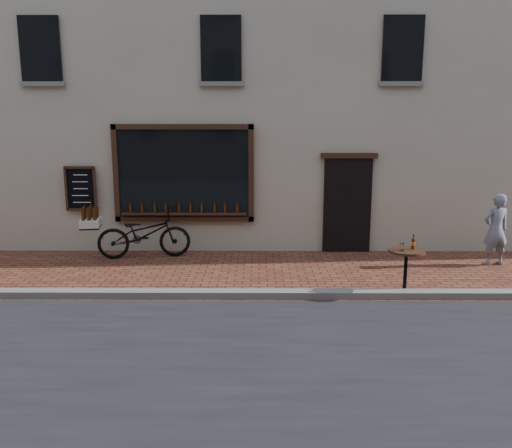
{
  "coord_description": "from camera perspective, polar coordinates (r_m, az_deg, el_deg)",
  "views": [
    {
      "loc": [
        -0.16,
        -8.05,
        2.89
      ],
      "look_at": [
        -0.22,
        1.2,
        1.1
      ],
      "focal_mm": 35.0,
      "sensor_mm": 36.0,
      "label": 1
    }
  ],
  "objects": [
    {
      "name": "cargo_bicycle",
      "position": [
        11.48,
        -12.87,
        -1.08
      ],
      "size": [
        2.45,
        1.07,
        1.15
      ],
      "rotation": [
        0.0,
        0.0,
        1.75
      ],
      "color": "black",
      "rests_on": "ground"
    },
    {
      "name": "kerb",
      "position": [
        8.72,
        1.39,
        -7.98
      ],
      "size": [
        90.0,
        0.25,
        0.12
      ],
      "primitive_type": "cube",
      "color": "slate",
      "rests_on": "ground"
    },
    {
      "name": "shop_building",
      "position": [
        14.7,
        1.02,
        19.21
      ],
      "size": [
        28.0,
        6.2,
        10.0
      ],
      "color": "#C2B298",
      "rests_on": "ground"
    },
    {
      "name": "bistro_table",
      "position": [
        9.08,
        16.78,
        -4.27
      ],
      "size": [
        0.63,
        0.63,
        1.08
      ],
      "color": "black",
      "rests_on": "ground"
    },
    {
      "name": "pedestrian",
      "position": [
        11.71,
        25.71,
        -0.58
      ],
      "size": [
        0.61,
        0.45,
        1.53
      ],
      "primitive_type": "imported",
      "rotation": [
        0.0,
        0.0,
        3.3
      ],
      "color": "slate",
      "rests_on": "ground"
    },
    {
      "name": "ground",
      "position": [
        8.55,
        1.42,
        -8.8
      ],
      "size": [
        90.0,
        90.0,
        0.0
      ],
      "primitive_type": "plane",
      "color": "#59271C",
      "rests_on": "ground"
    }
  ]
}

